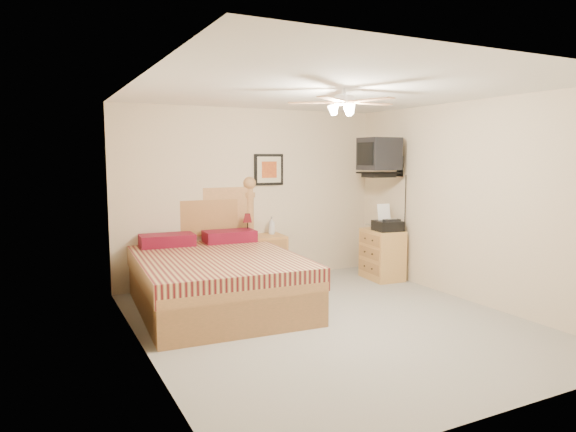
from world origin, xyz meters
The scene contains 17 objects.
floor centered at (0.00, 0.00, 0.00)m, with size 4.50×4.50×0.00m, color gray.
ceiling centered at (0.00, 0.00, 2.50)m, with size 4.00×4.50×0.04m, color white.
wall_back centered at (0.00, 2.25, 1.25)m, with size 4.00×0.04×2.50m, color beige.
wall_front centered at (0.00, -2.25, 1.25)m, with size 4.00×0.04×2.50m, color beige.
wall_left centered at (-2.00, 0.00, 1.25)m, with size 0.04×4.50×2.50m, color beige.
wall_right centered at (2.00, 0.00, 1.25)m, with size 0.04×4.50×2.50m, color beige.
bed centered at (-0.93, 1.12, 0.76)m, with size 1.80×2.36×1.53m, color #9D7546, non-canonical shape.
nightstand centered at (0.05, 2.00, 0.34)m, with size 0.63×0.47×0.69m, color #BF8A3D.
table_lamp centered at (-0.16, 2.03, 0.85)m, with size 0.18×0.18×0.33m, color #580D12, non-canonical shape.
lotion_bottle centered at (0.23, 2.05, 0.81)m, with size 0.10×0.10×0.26m, color silver.
framed_picture centered at (0.27, 2.23, 1.62)m, with size 0.46×0.04×0.46m, color black.
dresser centered at (1.73, 1.39, 0.37)m, with size 0.44×0.63×0.74m, color #B5833F.
fax_machine centered at (1.72, 1.27, 0.93)m, with size 0.36×0.38×0.38m, color black, non-canonical shape.
magazine_lower centered at (1.70, 1.64, 0.75)m, with size 0.18×0.25×0.02m, color #B9AA96.
magazine_upper centered at (1.71, 1.66, 0.77)m, with size 0.20×0.27×0.02m, color tan.
wall_tv centered at (1.75, 1.34, 1.81)m, with size 0.56×0.46×0.58m, color black, non-canonical shape.
ceiling_fan centered at (0.00, -0.20, 2.36)m, with size 1.14×1.14×0.28m, color white, non-canonical shape.
Camera 1 is at (-2.89, -4.66, 1.82)m, focal length 32.00 mm.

